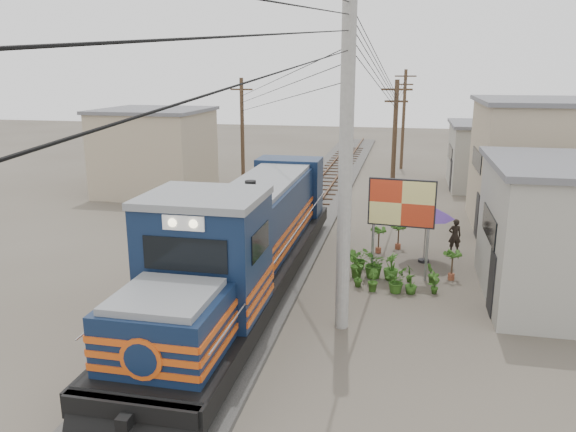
% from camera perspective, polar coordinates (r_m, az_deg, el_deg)
% --- Properties ---
extents(ground, '(120.00, 120.00, 0.00)m').
position_cam_1_polar(ground, '(18.42, -5.40, -9.45)').
color(ground, '#473F35').
rests_on(ground, ground).
extents(ballast, '(3.60, 70.00, 0.16)m').
position_cam_1_polar(ballast, '(27.53, 0.76, -0.96)').
color(ballast, '#595651').
rests_on(ballast, ground).
extents(track, '(1.15, 70.00, 0.12)m').
position_cam_1_polar(track, '(27.49, 0.76, -0.60)').
color(track, '#51331E').
rests_on(track, ground).
extents(locomotive, '(3.13, 17.06, 4.23)m').
position_cam_1_polar(locomotive, '(19.06, -4.25, -2.71)').
color(locomotive, black).
rests_on(locomotive, ground).
extents(utility_pole_main, '(0.40, 0.40, 10.00)m').
position_cam_1_polar(utility_pole_main, '(15.80, 5.88, 5.46)').
color(utility_pole_main, '#9E9B93').
rests_on(utility_pole_main, ground).
extents(wooden_pole_mid, '(1.60, 0.24, 7.00)m').
position_cam_1_polar(wooden_pole_mid, '(30.26, 10.74, 7.17)').
color(wooden_pole_mid, '#4C3826').
rests_on(wooden_pole_mid, ground).
extents(wooden_pole_far, '(1.60, 0.24, 7.50)m').
position_cam_1_polar(wooden_pole_far, '(44.15, 11.66, 9.76)').
color(wooden_pole_far, '#4C3826').
rests_on(wooden_pole_far, ground).
extents(wooden_pole_left, '(1.60, 0.24, 7.00)m').
position_cam_1_polar(wooden_pole_left, '(35.69, -4.66, 8.49)').
color(wooden_pole_left, '#4C3826').
rests_on(wooden_pole_left, ground).
extents(power_lines, '(9.65, 19.00, 3.30)m').
position_cam_1_polar(power_lines, '(25.06, -0.21, 14.82)').
color(power_lines, black).
rests_on(power_lines, ground).
extents(shophouse_mid, '(8.40, 7.35, 6.20)m').
position_cam_1_polar(shophouse_mid, '(29.29, 26.45, 4.52)').
color(shophouse_mid, tan).
rests_on(shophouse_mid, ground).
extents(shophouse_back, '(6.30, 6.30, 4.20)m').
position_cam_1_polar(shophouse_back, '(38.83, 20.63, 5.77)').
color(shophouse_back, gray).
rests_on(shophouse_back, ground).
extents(shophouse_left, '(6.30, 6.30, 5.20)m').
position_cam_1_polar(shophouse_left, '(35.75, -13.31, 6.43)').
color(shophouse_left, tan).
rests_on(shophouse_left, ground).
extents(billboard, '(2.41, 0.38, 3.72)m').
position_cam_1_polar(billboard, '(20.60, 11.47, 1.05)').
color(billboard, '#99999E').
rests_on(billboard, ground).
extents(market_umbrella, '(2.41, 2.41, 2.41)m').
position_cam_1_polar(market_umbrella, '(22.70, 13.92, 0.51)').
color(market_umbrella, black).
rests_on(market_umbrella, ground).
extents(vendor, '(0.59, 0.44, 1.47)m').
position_cam_1_polar(vendor, '(24.57, 16.58, -1.94)').
color(vendor, black).
rests_on(vendor, ground).
extents(plant_nursery, '(3.45, 2.98, 1.10)m').
position_cam_1_polar(plant_nursery, '(20.74, 9.36, -5.34)').
color(plant_nursery, '#2E5B1A').
rests_on(plant_nursery, ground).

